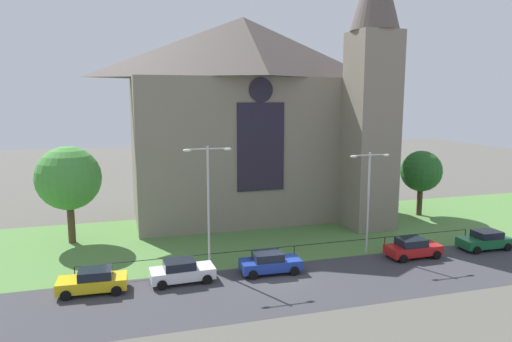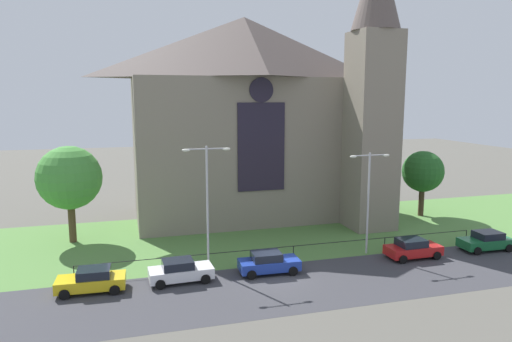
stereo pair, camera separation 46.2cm
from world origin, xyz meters
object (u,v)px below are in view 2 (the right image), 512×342
object	(u,v)px
parked_car_yellow	(92,280)
parked_car_blue	(268,263)
streetlamp_far	(369,190)
parked_car_green	(486,241)
church_building	(253,116)
parked_car_white	(180,271)
tree_right_far	(423,172)
parked_car_red	(413,248)
streetlamp_near	(207,193)
tree_left_far	(69,178)

from	to	relation	value
parked_car_yellow	parked_car_blue	bearing A→B (deg)	-177.51
streetlamp_far	parked_car_green	bearing A→B (deg)	-10.90
church_building	parked_car_white	distance (m)	20.79
tree_right_far	parked_car_red	world-z (taller)	tree_right_far
parked_car_white	parked_car_red	world-z (taller)	same
church_building	parked_car_red	distance (m)	20.36
streetlamp_near	tree_left_far	bearing A→B (deg)	136.37
tree_right_far	streetlamp_near	size ratio (longest dim) A/B	0.76
tree_right_far	parked_car_white	bearing A→B (deg)	-157.39
tree_left_far	streetlamp_near	world-z (taller)	streetlamp_near
parked_car_yellow	parked_car_red	size ratio (longest dim) A/B	1.01
streetlamp_near	streetlamp_far	xyz separation A→B (m)	(12.57, 0.00, -0.48)
parked_car_white	parked_car_red	size ratio (longest dim) A/B	1.01
tree_left_far	parked_car_green	distance (m)	34.48
streetlamp_near	parked_car_yellow	xyz separation A→B (m)	(-7.76, -1.82, -4.83)
tree_right_far	streetlamp_far	distance (m)	14.61
tree_left_far	streetlamp_far	world-z (taller)	tree_left_far
streetlamp_far	parked_car_white	world-z (taller)	streetlamp_far
tree_left_far	parked_car_green	bearing A→B (deg)	-19.42
church_building	tree_right_far	world-z (taller)	church_building
tree_left_far	streetlamp_near	size ratio (longest dim) A/B	0.93
tree_left_far	parked_car_yellow	xyz separation A→B (m)	(2.20, -11.31, -4.76)
church_building	parked_car_white	bearing A→B (deg)	-120.81
streetlamp_far	parked_car_blue	bearing A→B (deg)	-167.99
parked_car_red	tree_left_far	bearing A→B (deg)	155.33
tree_right_far	streetlamp_near	distance (m)	25.65
streetlamp_near	church_building	bearing A→B (deg)	62.78
parked_car_yellow	parked_car_green	size ratio (longest dim) A/B	1.01
church_building	parked_car_blue	world-z (taller)	church_building
parked_car_blue	parked_car_green	distance (m)	18.32
streetlamp_far	parked_car_yellow	world-z (taller)	streetlamp_far
parked_car_blue	parked_car_red	distance (m)	11.54
streetlamp_far	parked_car_blue	xyz separation A→B (m)	(-8.65, -1.84, -4.36)
parked_car_yellow	parked_car_green	bearing A→B (deg)	-177.50
tree_right_far	parked_car_blue	distance (m)	23.17
tree_right_far	streetlamp_near	bearing A→B (deg)	-159.07
tree_right_far	parked_car_blue	size ratio (longest dim) A/B	1.59
parked_car_red	parked_car_green	distance (m)	6.79
streetlamp_near	parked_car_blue	size ratio (longest dim) A/B	2.08
streetlamp_far	parked_car_red	xyz separation A→B (m)	(2.89, -1.88, -4.36)
streetlamp_near	parked_car_red	distance (m)	16.31
tree_left_far	tree_right_far	xyz separation A→B (m)	(33.90, -0.33, -0.89)
parked_car_yellow	parked_car_red	bearing A→B (deg)	-177.57
tree_left_far	tree_right_far	distance (m)	33.91
tree_right_far	streetlamp_far	xyz separation A→B (m)	(-11.37, -9.16, 0.49)
tree_left_far	streetlamp_far	bearing A→B (deg)	-22.85
parked_car_blue	parked_car_green	world-z (taller)	same
parked_car_yellow	parked_car_white	xyz separation A→B (m)	(5.56, 0.09, 0.00)
church_building	parked_car_red	xyz separation A→B (m)	(8.19, -16.02, -9.53)
streetlamp_near	parked_car_red	world-z (taller)	streetlamp_near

